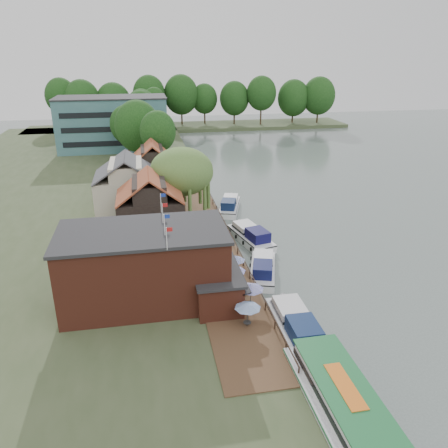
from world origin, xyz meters
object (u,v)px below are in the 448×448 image
hotel_block (113,123)px  cottage_b (127,185)px  pub (166,264)px  cruiser_1 (263,266)px  cruiser_0 (296,323)px  cottage_a (150,206)px  umbrella_3 (235,266)px  umbrella_1 (251,295)px  umbrella_0 (247,314)px  cruiser_3 (229,204)px  umbrella_4 (218,240)px  swan (299,345)px  cruiser_2 (251,234)px  willow (182,186)px  tour_boat (348,412)px  umbrella_2 (234,277)px  cottage_c (153,168)px

hotel_block → cottage_b: size_ratio=2.65×
pub → cruiser_1: bearing=22.6°
pub → cruiser_0: 13.07m
cottage_a → umbrella_3: size_ratio=3.62×
hotel_block → umbrella_1: hotel_block is taller
pub → umbrella_1: size_ratio=8.19×
cruiser_0 → umbrella_0: bearing=172.0°
umbrella_3 → cruiser_3: (3.96, 22.87, -1.15)m
umbrella_4 → swan: umbrella_4 is taller
hotel_block → cruiser_1: (18.79, -66.52, -6.03)m
umbrella_3 → cruiser_1: bearing=24.0°
umbrella_1 → umbrella_4: same height
umbrella_3 → cruiser_2: (4.32, 10.50, -1.08)m
pub → cruiser_1: pub is taller
pub → willow: bearing=80.1°
cruiser_3 → tour_boat: (-0.78, -43.09, 0.47)m
pub → tour_boat: 20.45m
hotel_block → pub: bearing=-83.6°
tour_boat → umbrella_3: bearing=98.8°
cruiser_0 → tour_boat: 10.54m
hotel_block → cruiser_2: hotel_block is taller
willow → umbrella_2: bearing=-80.6°
umbrella_4 → tour_boat: size_ratio=0.16×
umbrella_2 → umbrella_3: bearing=76.3°
cottage_b → cruiser_1: bearing=-54.2°
cruiser_0 → cottage_c: bearing=105.2°
umbrella_1 → cruiser_3: bearing=82.6°
cruiser_1 → tour_boat: (-0.31, -21.77, 0.48)m
umbrella_3 → cruiser_3: bearing=80.2°
cottage_c → umbrella_3: bearing=-76.8°
umbrella_0 → umbrella_2: 6.72m
cruiser_1 → umbrella_0: bearing=-95.3°
umbrella_2 → umbrella_4: bearing=90.1°
umbrella_3 → cruiser_1: (3.49, 1.56, -1.16)m
willow → cruiser_1: 17.89m
cruiser_2 → umbrella_0: bearing=-118.3°
umbrella_0 → cottage_b: bearing=108.6°
umbrella_1 → cruiser_1: umbrella_1 is taller
cottage_c → umbrella_1: (7.50, -37.10, -2.96)m
cottage_b → cruiser_3: size_ratio=1.02×
cottage_a → umbrella_2: 16.62m
umbrella_2 → cruiser_1: umbrella_2 is taller
willow → umbrella_0: (2.97, -26.13, -3.93)m
umbrella_1 → umbrella_3: 6.03m
umbrella_1 → cruiser_0: bearing=-49.0°
umbrella_1 → swan: (2.92, -5.33, -2.07)m
willow → swan: willow is taller
willow → cruiser_2: willow is taller
umbrella_0 → cruiser_2: umbrella_0 is taller
cottage_a → tour_boat: 34.46m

